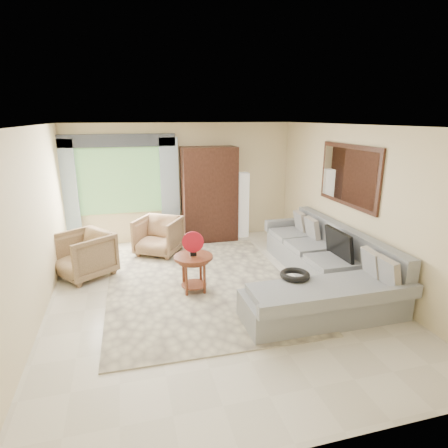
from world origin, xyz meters
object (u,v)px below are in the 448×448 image
object	(u,v)px
sectional_sofa	(322,271)
tv_screen	(339,244)
armchair_left	(84,255)
armoire	(209,195)
coffee_table	(194,273)
potted_plant	(72,243)
floor_lamp	(242,205)
armchair_right	(159,236)

from	to	relation	value
sectional_sofa	tv_screen	distance (m)	0.51
armchair_left	armoire	xyz separation A→B (m)	(2.59, 1.43, 0.65)
sectional_sofa	coffee_table	xyz separation A→B (m)	(-2.08, 0.36, 0.04)
potted_plant	armoire	world-z (taller)	armoire
coffee_table	armchair_left	xyz separation A→B (m)	(-1.74, 1.10, 0.08)
potted_plant	floor_lamp	bearing A→B (deg)	4.71
armchair_right	armchair_left	bearing A→B (deg)	-118.47
coffee_table	armchair_right	distance (m)	1.94
coffee_table	armoire	bearing A→B (deg)	71.54
sectional_sofa	floor_lamp	distance (m)	3.03
sectional_sofa	floor_lamp	xyz separation A→B (m)	(-0.43, 2.96, 0.47)
armchair_left	floor_lamp	size ratio (longest dim) A/B	0.59
sectional_sofa	armchair_left	size ratio (longest dim) A/B	3.94
coffee_table	potted_plant	distance (m)	3.09
armoire	coffee_table	bearing A→B (deg)	-108.46
sectional_sofa	armchair_right	xyz separation A→B (m)	(-2.45, 2.27, 0.10)
armchair_right	floor_lamp	size ratio (longest dim) A/B	0.56
armoire	floor_lamp	world-z (taller)	armoire
floor_lamp	sectional_sofa	bearing A→B (deg)	-81.67
coffee_table	potted_plant	size ratio (longest dim) A/B	1.23
armchair_left	floor_lamp	xyz separation A→B (m)	(3.39, 1.49, 0.35)
tv_screen	potted_plant	distance (m)	5.18
coffee_table	floor_lamp	xyz separation A→B (m)	(1.65, 2.59, 0.43)
armchair_right	armoire	xyz separation A→B (m)	(1.21, 0.63, 0.67)
armchair_left	potted_plant	size ratio (longest dim) A/B	1.76
potted_plant	tv_screen	bearing A→B (deg)	-30.97
coffee_table	armoire	world-z (taller)	armoire
potted_plant	armoire	xyz separation A→B (m)	(2.92, 0.25, 0.80)
coffee_table	armchair_left	bearing A→B (deg)	147.75
coffee_table	floor_lamp	bearing A→B (deg)	57.60
tv_screen	potted_plant	bearing A→B (deg)	149.03
coffee_table	armchair_left	distance (m)	2.06
tv_screen	floor_lamp	xyz separation A→B (m)	(-0.70, 2.96, 0.03)
tv_screen	coffee_table	size ratio (longest dim) A/B	1.20
armoire	armchair_right	bearing A→B (deg)	-152.52
armchair_left	armchair_right	distance (m)	1.59
coffee_table	armoire	xyz separation A→B (m)	(0.85, 2.53, 0.73)
tv_screen	armoire	bearing A→B (deg)	117.33
tv_screen	coffee_table	xyz separation A→B (m)	(-2.35, 0.37, -0.40)
armchair_left	potted_plant	xyz separation A→B (m)	(-0.33, 1.19, -0.15)
sectional_sofa	tv_screen	bearing A→B (deg)	-0.98
sectional_sofa	armchair_left	distance (m)	4.09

